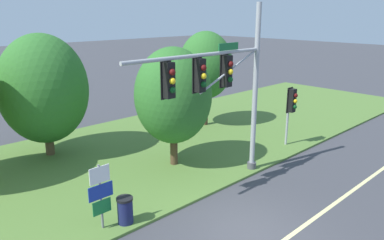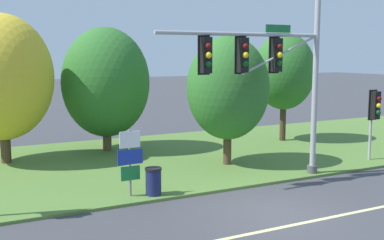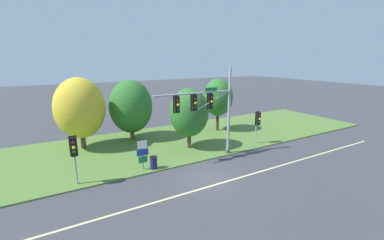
% 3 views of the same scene
% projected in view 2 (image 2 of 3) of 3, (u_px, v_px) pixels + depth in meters
% --- Properties ---
extents(ground_plane, '(160.00, 160.00, 0.00)m').
position_uv_depth(ground_plane, '(275.00, 211.00, 14.75)').
color(ground_plane, '#3D3D42').
extents(lane_stripe, '(36.00, 0.16, 0.01)m').
position_uv_depth(lane_stripe, '(301.00, 223.00, 13.69)').
color(lane_stripe, beige).
rests_on(lane_stripe, ground).
extents(grass_verge, '(48.00, 11.50, 0.10)m').
position_uv_depth(grass_verge, '(165.00, 158.00, 22.01)').
color(grass_verge, '#517533').
rests_on(grass_verge, ground).
extents(traffic_signal_mast, '(6.91, 0.49, 7.26)m').
position_uv_depth(traffic_signal_mast, '(272.00, 67.00, 17.57)').
color(traffic_signal_mast, '#9EA0A5').
rests_on(traffic_signal_mast, grass_verge).
extents(pedestrian_signal_further_along, '(0.46, 0.55, 3.12)m').
position_uv_depth(pedestrian_signal_further_along, '(375.00, 110.00, 21.03)').
color(pedestrian_signal_further_along, '#9EA0A5').
rests_on(pedestrian_signal_further_along, grass_verge).
extents(route_sign_post, '(0.87, 0.08, 2.24)m').
position_uv_depth(route_sign_post, '(130.00, 158.00, 15.83)').
color(route_sign_post, slate).
rests_on(route_sign_post, grass_verge).
extents(tree_nearest_road, '(4.30, 4.30, 6.39)m').
position_uv_depth(tree_nearest_road, '(2.00, 77.00, 20.37)').
color(tree_nearest_road, '#4C3823').
rests_on(tree_nearest_road, grass_verge).
extents(tree_left_of_mast, '(4.21, 4.21, 5.95)m').
position_uv_depth(tree_left_of_mast, '(106.00, 82.00, 23.08)').
color(tree_left_of_mast, brown).
rests_on(tree_left_of_mast, grass_verge).
extents(tree_behind_signpost, '(3.48, 3.48, 5.44)m').
position_uv_depth(tree_behind_signpost, '(228.00, 88.00, 20.15)').
color(tree_behind_signpost, '#4C3823').
rests_on(tree_behind_signpost, grass_verge).
extents(tree_mid_verge, '(3.28, 3.28, 5.80)m').
position_uv_depth(tree_mid_verge, '(284.00, 72.00, 25.70)').
color(tree_mid_verge, '#423021').
rests_on(tree_mid_verge, grass_verge).
extents(trash_bin, '(0.56, 0.56, 0.93)m').
position_uv_depth(trash_bin, '(153.00, 181.00, 16.06)').
color(trash_bin, '#191E4C').
rests_on(trash_bin, grass_verge).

